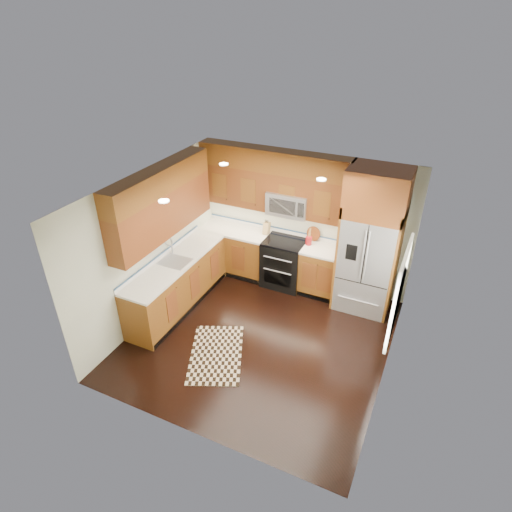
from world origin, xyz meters
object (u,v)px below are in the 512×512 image
at_px(refrigerator, 370,242).
at_px(rug, 216,354).
at_px(utensil_crock, 309,239).
at_px(range, 284,263).
at_px(knife_block, 267,228).

xyz_separation_m(refrigerator, rug, (-1.77, -2.25, -1.30)).
bearing_deg(refrigerator, utensil_crock, 173.89).
bearing_deg(range, refrigerator, -1.40).
bearing_deg(rug, range, 60.83).
bearing_deg(range, utensil_crock, 10.42).
relative_size(refrigerator, utensil_crock, 7.87).
relative_size(range, refrigerator, 0.36).
relative_size(range, knife_block, 3.28).
bearing_deg(utensil_crock, refrigerator, -6.11).
relative_size(rug, utensil_crock, 4.01).
bearing_deg(range, rug, -95.44).
bearing_deg(rug, refrigerator, 28.14).
distance_m(rug, knife_block, 2.67).
height_order(range, knife_block, knife_block).
height_order(refrigerator, utensil_crock, refrigerator).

